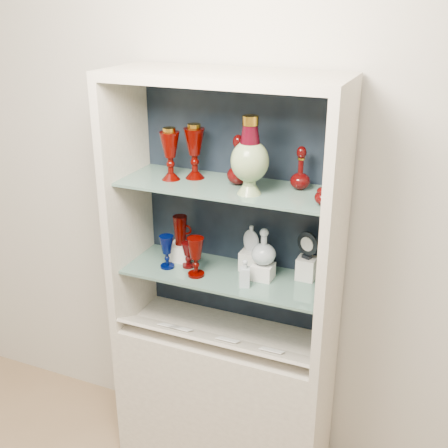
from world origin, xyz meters
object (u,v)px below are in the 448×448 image
at_px(pedestal_lamp_left, 170,154).
at_px(cobalt_goblet, 167,252).
at_px(clear_square_bottle, 245,273).
at_px(ruby_decanter_b, 301,167).
at_px(ruby_goblet_small, 188,255).
at_px(cameo_medallion, 308,245).
at_px(ruby_pitcher, 180,230).
at_px(lidded_bowl, 325,194).
at_px(clear_round_decanter, 264,247).
at_px(flat_flask, 251,238).
at_px(enamel_urn, 250,156).
at_px(pedestal_lamp_right, 195,151).
at_px(ruby_goblet_tall, 196,257).
at_px(ruby_decanter_a, 238,157).

relative_size(pedestal_lamp_left, cobalt_goblet, 1.45).
bearing_deg(clear_square_bottle, ruby_decanter_b, 38.79).
height_order(ruby_goblet_small, cameo_medallion, cameo_medallion).
bearing_deg(ruby_pitcher, ruby_decanter_b, -1.77).
bearing_deg(lidded_bowl, clear_round_decanter, 159.94).
bearing_deg(flat_flask, lidded_bowl, -4.13).
bearing_deg(ruby_pitcher, cameo_medallion, 0.51).
bearing_deg(ruby_pitcher, enamel_urn, -20.33).
bearing_deg(pedestal_lamp_right, clear_round_decanter, -3.43).
distance_m(pedestal_lamp_left, ruby_goblet_small, 0.48).
bearing_deg(ruby_goblet_tall, ruby_decanter_b, 18.44).
height_order(ruby_decanter_a, lidded_bowl, ruby_decanter_a).
relative_size(ruby_goblet_tall, cameo_medallion, 1.46).
xyz_separation_m(ruby_goblet_small, ruby_pitcher, (-0.07, 0.06, 0.09)).
relative_size(lidded_bowl, ruby_pitcher, 0.62).
relative_size(pedestal_lamp_right, clear_round_decanter, 1.48).
distance_m(lidded_bowl, ruby_goblet_small, 0.75).
distance_m(pedestal_lamp_left, clear_round_decanter, 0.57).
bearing_deg(clear_square_bottle, enamel_urn, 61.25).
bearing_deg(ruby_pitcher, pedestal_lamp_left, -93.01).
bearing_deg(ruby_goblet_tall, flat_flask, 37.58).
bearing_deg(ruby_pitcher, ruby_goblet_tall, -45.21).
xyz_separation_m(ruby_decanter_b, cameo_medallion, (0.04, 0.03, -0.35)).
bearing_deg(flat_flask, clear_square_bottle, -57.78).
distance_m(pedestal_lamp_right, ruby_decanter_b, 0.47).
distance_m(lidded_bowl, cameo_medallion, 0.36).
xyz_separation_m(ruby_pitcher, flat_flask, (0.34, 0.03, 0.00)).
distance_m(clear_square_bottle, clear_round_decanter, 0.14).
distance_m(clear_round_decanter, cameo_medallion, 0.19).
bearing_deg(cobalt_goblet, ruby_pitcher, 78.52).
height_order(ruby_goblet_small, flat_flask, flat_flask).
relative_size(pedestal_lamp_left, ruby_decanter_a, 0.95).
xyz_separation_m(lidded_bowl, ruby_goblet_small, (-0.63, 0.07, -0.40)).
bearing_deg(ruby_goblet_small, clear_round_decanter, 4.03).
xyz_separation_m(pedestal_lamp_right, lidded_bowl, (0.61, -0.12, -0.08)).
xyz_separation_m(pedestal_lamp_right, ruby_decanter_a, (0.21, -0.01, -0.00)).
relative_size(enamel_urn, clear_round_decanter, 1.96).
height_order(cobalt_goblet, ruby_goblet_tall, ruby_goblet_tall).
relative_size(pedestal_lamp_left, clear_round_decanter, 1.41).
xyz_separation_m(enamel_urn, ruby_goblet_small, (-0.31, 0.06, -0.52)).
xyz_separation_m(cobalt_goblet, cameo_medallion, (0.62, 0.14, 0.08)).
bearing_deg(pedestal_lamp_right, ruby_pitcher, 172.40).
xyz_separation_m(lidded_bowl, clear_round_decanter, (-0.27, 0.10, -0.31)).
relative_size(ruby_decanter_a, ruby_goblet_small, 2.00).
relative_size(enamel_urn, ruby_decanter_a, 1.32).
relative_size(pedestal_lamp_right, cobalt_goblet, 1.53).
relative_size(pedestal_lamp_left, ruby_decanter_b, 1.18).
height_order(clear_square_bottle, cameo_medallion, cameo_medallion).
bearing_deg(clear_square_bottle, ruby_pitcher, 160.85).
bearing_deg(cameo_medallion, cobalt_goblet, -144.63).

